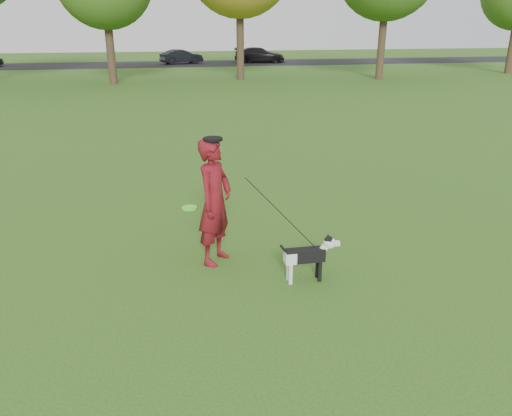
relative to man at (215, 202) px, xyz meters
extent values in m
plane|color=#285116|center=(0.62, -0.51, -1.00)|extent=(120.00, 120.00, 0.00)
cube|color=black|center=(0.62, 39.49, -0.99)|extent=(120.00, 7.00, 0.02)
imported|color=#5E0D13|center=(0.00, 0.00, 0.00)|extent=(0.81, 0.87, 2.00)
cube|color=black|center=(1.20, -0.90, -0.59)|extent=(0.58, 0.18, 0.19)
cube|color=white|center=(0.98, -0.90, -0.60)|extent=(0.16, 0.18, 0.17)
cylinder|color=white|center=(0.98, -0.96, -0.84)|extent=(0.06, 0.06, 0.32)
cylinder|color=white|center=(0.98, -0.84, -0.84)|extent=(0.06, 0.06, 0.32)
cylinder|color=black|center=(1.42, -0.96, -0.84)|extent=(0.06, 0.06, 0.32)
cylinder|color=black|center=(1.42, -0.84, -0.84)|extent=(0.06, 0.06, 0.32)
cylinder|color=white|center=(1.46, -0.90, -0.54)|extent=(0.19, 0.12, 0.21)
sphere|color=white|center=(1.57, -0.90, -0.42)|extent=(0.18, 0.18, 0.18)
sphere|color=black|center=(1.56, -0.90, -0.38)|extent=(0.14, 0.14, 0.14)
cube|color=white|center=(1.66, -0.90, -0.44)|extent=(0.12, 0.07, 0.06)
sphere|color=black|center=(1.72, -0.90, -0.44)|extent=(0.04, 0.04, 0.04)
cone|color=black|center=(1.56, -0.95, -0.33)|extent=(0.06, 0.06, 0.07)
cone|color=black|center=(1.56, -0.85, -0.33)|extent=(0.06, 0.06, 0.07)
cylinder|color=black|center=(0.92, -0.90, -0.52)|extent=(0.20, 0.04, 0.26)
cylinder|color=black|center=(1.40, -0.90, -0.53)|extent=(0.13, 0.13, 0.02)
imported|color=black|center=(1.47, 39.49, -0.36)|extent=(3.94, 2.41, 1.23)
imported|color=black|center=(8.56, 39.49, -0.31)|extent=(4.83, 2.51, 1.34)
cylinder|color=#52FF20|center=(-0.39, -0.06, -0.05)|extent=(0.23, 0.23, 0.02)
cylinder|color=black|center=(0.00, 0.00, 0.98)|extent=(0.29, 0.29, 0.04)
cylinder|color=#38281C|center=(-3.38, 24.99, 1.10)|extent=(0.48, 0.48, 4.20)
cylinder|color=#38281C|center=(4.62, 25.99, 1.52)|extent=(0.48, 0.48, 5.04)
cylinder|color=#38281C|center=(13.62, 24.49, 1.42)|extent=(0.48, 0.48, 4.83)
cylinder|color=#38281C|center=(24.62, 26.49, 1.00)|extent=(0.48, 0.48, 3.99)
camera|label=1|loc=(-0.74, -7.20, 2.61)|focal=35.00mm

